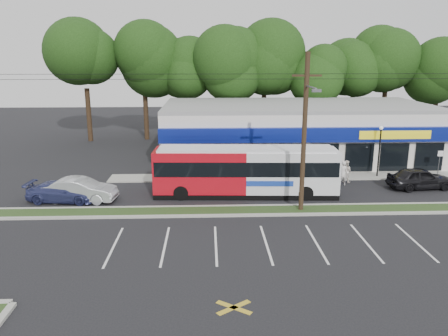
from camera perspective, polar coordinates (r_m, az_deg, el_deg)
ground at (r=27.44m, az=4.23°, el=-6.40°), size 120.00×120.00×0.00m
grass_strip at (r=28.35m, az=4.01°, el=-5.57°), size 40.00×1.60×0.12m
curb_south at (r=27.56m, az=4.20°, el=-6.15°), size 40.00×0.25×0.14m
curb_north at (r=29.14m, az=3.83°, el=-4.97°), size 40.00×0.25×0.14m
sidewalk at (r=36.69m, az=10.47°, el=-1.09°), size 32.00×2.20×0.10m
strip_mall at (r=42.83m, az=9.31°, el=4.77°), size 25.00×12.55×5.30m
utility_pole at (r=27.37m, az=10.15°, el=5.11°), size 50.00×2.77×10.00m
lamp_post at (r=37.68m, az=19.67°, el=2.80°), size 0.30×0.30×4.25m
sign_post at (r=39.83m, az=26.35°, el=1.08°), size 0.45×0.10×2.23m
tree_line at (r=51.95m, az=5.69°, el=12.97°), size 46.76×6.76×11.83m
metrobus at (r=31.11m, az=2.85°, el=-0.26°), size 13.08×3.32×3.49m
car_dark at (r=35.97m, az=24.23°, el=-1.22°), size 4.93×2.36×1.63m
car_silver at (r=31.57m, az=-18.25°, el=-2.74°), size 5.09×2.27×1.62m
car_blue at (r=31.97m, az=-20.37°, el=-2.92°), size 4.96×2.38×1.39m
pedestrian_a at (r=34.89m, az=15.26°, el=-0.64°), size 0.71×0.48×1.91m
pedestrian_b at (r=35.80m, az=15.63°, el=-0.41°), size 1.09×1.04×1.77m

